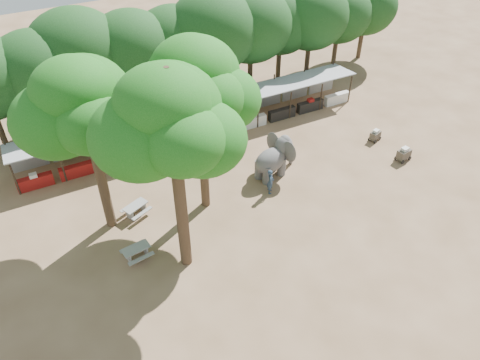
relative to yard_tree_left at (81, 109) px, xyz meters
name	(u,v)px	position (x,y,z in m)	size (l,w,h in m)	color
ground	(294,248)	(9.13, -7.19, -8.20)	(100.00, 100.00, 0.00)	brown
vendor_stalls	(199,121)	(9.13, 6.65, -7.02)	(28.00, 2.99, 2.80)	#929398
yard_tree_left	(81,109)	(0.00, 0.00, 0.00)	(7.10, 6.90, 11.02)	#332316
yard_tree_center	(168,123)	(3.00, -5.00, 1.01)	(7.10, 6.90, 12.04)	#332316
yard_tree_back	(195,86)	(6.00, -1.00, 0.34)	(7.10, 6.90, 11.36)	#332316
backdrop_trees	(171,45)	(9.13, 11.81, -2.69)	(46.46, 5.95, 8.33)	#332316
elephant	(275,157)	(11.79, -0.42, -6.80)	(3.76, 2.76, 2.79)	#484545
handler	(270,181)	(10.48, -2.06, -7.28)	(0.66, 0.44, 1.83)	#26384C
picnic_table_near	(137,251)	(0.72, -3.63, -7.69)	(1.76, 1.63, 0.79)	gray
picnic_table_far	(136,209)	(1.79, -0.08, -7.69)	(1.99, 1.91, 0.78)	gray
cart_front	(404,154)	(21.05, -3.37, -7.67)	(1.19, 0.87, 1.07)	#3C342B
cart_back	(375,135)	(20.91, -0.37, -7.74)	(1.10, 0.89, 0.93)	#3C342B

